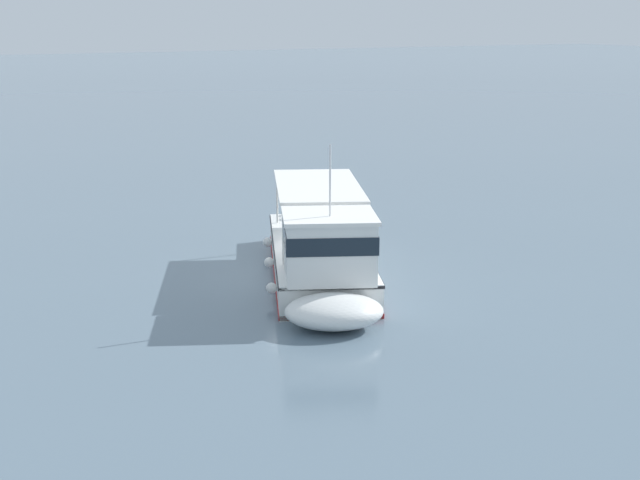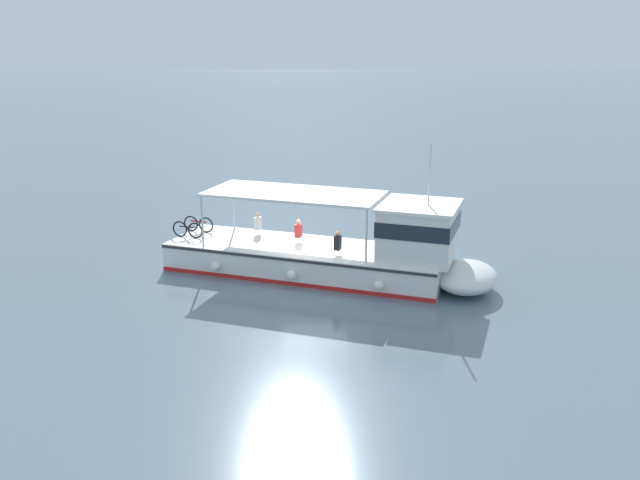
# 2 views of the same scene
# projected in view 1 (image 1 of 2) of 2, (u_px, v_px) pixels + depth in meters

# --- Properties ---
(ground_plane) EXTENTS (400.00, 400.00, 0.00)m
(ground_plane) POSITION_uv_depth(u_px,v_px,m) (309.00, 278.00, 33.94)
(ground_plane) COLOR slate
(ferry_main) EXTENTS (12.86, 8.01, 5.32)m
(ferry_main) POSITION_uv_depth(u_px,v_px,m) (322.00, 258.00, 32.60)
(ferry_main) COLOR white
(ferry_main) RESTS_ON ground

